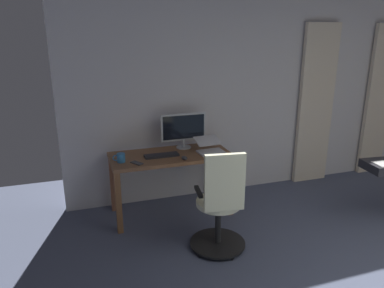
# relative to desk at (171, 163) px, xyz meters

# --- Properties ---
(back_room_partition) EXTENTS (5.73, 0.10, 2.52)m
(back_room_partition) POSITION_rel_desk_xyz_m (-1.66, -0.46, 0.62)
(back_room_partition) COLOR silver
(back_room_partition) RESTS_ON ground
(curtain_left_panel) EXTENTS (0.43, 0.06, 2.21)m
(curtain_left_panel) POSITION_rel_desk_xyz_m (-3.30, -0.35, 0.47)
(curtain_left_panel) COLOR beige
(curtain_left_panel) RESTS_ON ground
(curtain_right_panel) EXTENTS (0.53, 0.06, 2.21)m
(curtain_right_panel) POSITION_rel_desk_xyz_m (-2.20, -0.35, 0.47)
(curtain_right_panel) COLOR beige
(curtain_right_panel) RESTS_ON ground
(desk) EXTENTS (1.38, 0.62, 0.74)m
(desk) POSITION_rel_desk_xyz_m (0.00, 0.00, 0.00)
(desk) COLOR brown
(desk) RESTS_ON ground
(office_chair) EXTENTS (0.56, 0.56, 1.06)m
(office_chair) POSITION_rel_desk_xyz_m (-0.24, 0.93, -0.16)
(office_chair) COLOR black
(office_chair) RESTS_ON ground
(computer_monitor) EXTENTS (0.56, 0.18, 0.42)m
(computer_monitor) POSITION_rel_desk_xyz_m (-0.22, -0.19, 0.35)
(computer_monitor) COLOR #B7BCC1
(computer_monitor) RESTS_ON desk
(computer_keyboard) EXTENTS (0.39, 0.13, 0.02)m
(computer_keyboard) POSITION_rel_desk_xyz_m (0.11, 0.04, 0.12)
(computer_keyboard) COLOR #232328
(computer_keyboard) RESTS_ON desk
(laptop) EXTENTS (0.31, 0.33, 0.16)m
(laptop) POSITION_rel_desk_xyz_m (-0.46, 0.06, 0.16)
(laptop) COLOR silver
(laptop) RESTS_ON desk
(computer_mouse) EXTENTS (0.06, 0.10, 0.04)m
(computer_mouse) POSITION_rel_desk_xyz_m (-0.10, 0.22, 0.12)
(computer_mouse) COLOR #333338
(computer_mouse) RESTS_ON desk
(cell_phone_by_monitor) EXTENTS (0.13, 0.16, 0.01)m
(cell_phone_by_monitor) POSITION_rel_desk_xyz_m (0.42, 0.18, 0.11)
(cell_phone_by_monitor) COLOR #333338
(cell_phone_by_monitor) RESTS_ON desk
(mug_tea) EXTENTS (0.13, 0.09, 0.10)m
(mug_tea) POSITION_rel_desk_xyz_m (0.58, 0.09, 0.15)
(mug_tea) COLOR teal
(mug_tea) RESTS_ON desk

